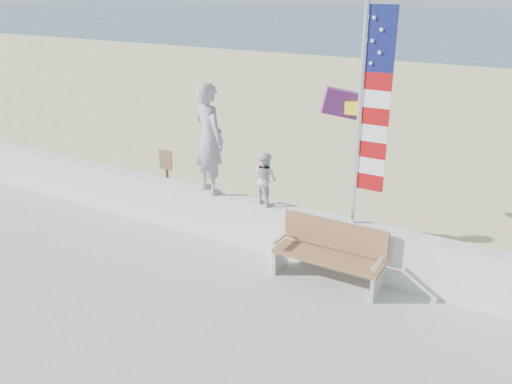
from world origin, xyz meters
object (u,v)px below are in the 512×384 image
bench (330,252)px  child (265,179)px  adult (209,139)px  flag (368,109)px

bench → child: bearing=162.8°
bench → adult: bearing=170.2°
child → bench: size_ratio=0.52×
bench → flag: flag is taller
child → bench: bearing=-177.6°
child → flag: bearing=-160.4°
adult → bench: adult is taller
child → bench: 1.76m
adult → flag: 3.08m
child → adult: bearing=19.6°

